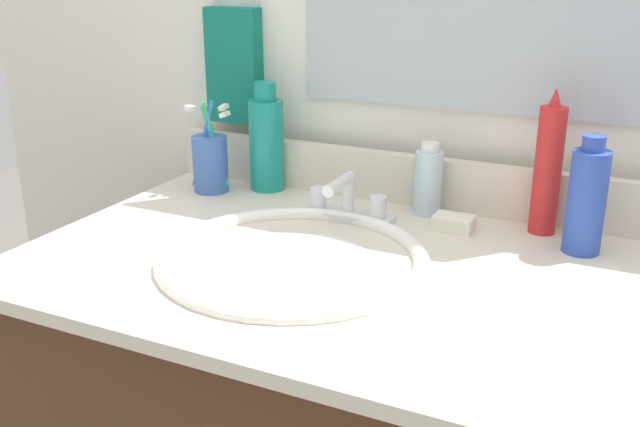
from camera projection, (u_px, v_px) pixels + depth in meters
countertop at (328, 266)px, 1.08m from camera, size 0.90×0.61×0.02m
backsplash at (398, 178)px, 1.31m from camera, size 0.90×0.02×0.09m
back_wall at (406, 249)px, 1.42m from camera, size 2.00×0.04×1.30m
towel_ring at (237, 1)px, 1.39m from camera, size 0.10×0.01×0.10m
hand_towel at (234, 66)px, 1.41m from camera, size 0.11×0.04×0.22m
sink_basin at (293, 279)px, 1.08m from camera, size 0.40×0.40×0.11m
faucet at (346, 204)px, 1.23m from camera, size 0.16×0.10×0.08m
bottle_mouthwash_teal at (266, 142)px, 1.37m from camera, size 0.07×0.07×0.20m
bottle_spray_red at (548, 169)px, 1.15m from camera, size 0.04×0.04×0.23m
bottle_shampoo_blue at (587, 200)px, 1.08m from camera, size 0.06×0.06×0.18m
bottle_gel_clear at (428, 181)px, 1.25m from camera, size 0.05×0.05×0.13m
cup_blue_plastic at (210, 162)px, 1.37m from camera, size 0.07×0.07×0.17m
soap_bar at (454, 223)px, 1.19m from camera, size 0.06×0.04×0.02m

